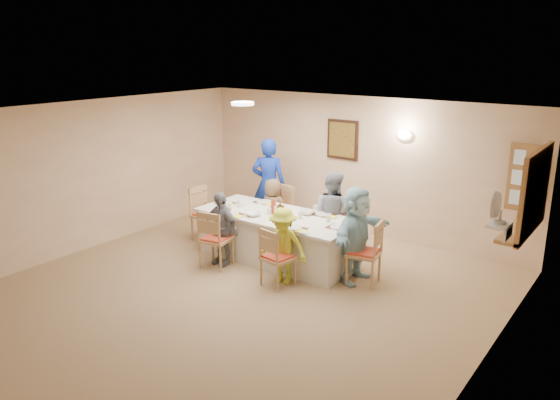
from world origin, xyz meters
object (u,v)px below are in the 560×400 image
Objects in this scene: desk_fan at (498,211)px; diner_back_left at (273,210)px; chair_front_left at (216,238)px; diner_front_left at (221,228)px; serving_hatch at (535,192)px; diner_back_right at (332,214)px; chair_back_right at (335,227)px; condiment_ketchup at (273,206)px; diner_right_end at (357,235)px; chair_left_end at (207,214)px; dining_table at (277,237)px; chair_front_right at (278,256)px; chair_right_end at (364,252)px; caregiver at (269,184)px; diner_front_right at (283,246)px; chair_back_left at (277,213)px.

desk_fan is 0.27× the size of diner_back_left.
diner_front_left is at bearing -100.77° from chair_front_left.
diner_back_right is (-2.95, -0.20, -0.79)m from serving_hatch.
condiment_ketchup is at bearing -135.05° from chair_back_right.
diner_right_end is 1.51m from condiment_ketchup.
chair_left_end is (-5.10, -0.88, -1.02)m from serving_hatch.
desk_fan is 0.11× the size of dining_table.
serving_hatch reaches higher than desk_fan.
serving_hatch is at bearing 22.89° from diner_front_left.
condiment_ketchup is at bearing -39.49° from chair_front_right.
chair_right_end is 1.19m from diner_back_right.
condiment_ketchup is (0.52, 0.80, 0.41)m from chair_front_left.
caregiver reaches higher than diner_front_left.
desk_fan is 0.25× the size of diner_front_left.
diner_right_end is (2.02, 0.68, 0.13)m from diner_front_left.
condiment_ketchup is (-1.63, 0.00, 0.40)m from chair_right_end.
condiment_ketchup is (-0.68, -0.68, 0.17)m from diner_back_right.
chair_front_left is 0.79× the size of diner_front_left.
diner_front_left reaches higher than condiment_ketchup.
dining_table is 2.81× the size of chair_front_left.
diner_front_right reaches higher than dining_table.
serving_hatch reaches higher than dining_table.
chair_back_left is 1.48m from diner_front_left.
diner_back_right reaches higher than chair_back_left.
serving_hatch is at bearing 13.91° from dining_table.
diner_front_right is 1.08m from diner_right_end.
chair_front_left is at bearing 51.11° from diner_back_right.
chair_back_left reaches higher than chair_back_right.
chair_front_right is at bearing -45.35° from chair_back_left.
serving_hatch is 2.43m from diner_right_end.
chair_left_end is 1.17m from diner_back_left.
diner_right_end is (2.97, 0.00, 0.23)m from chair_left_end.
desk_fan reaches higher than chair_right_end.
diner_front_right reaches higher than chair_front_left.
serving_hatch reaches higher than chair_left_end.
chair_front_right is 1.14m from condiment_ketchup.
caregiver reaches higher than condiment_ketchup.
serving_hatch is 4.59m from chair_front_left.
diner_right_end is at bearing -125.56° from chair_front_right.
chair_front_left is (0.00, -1.60, -0.01)m from chair_back_left.
chair_left_end is (-2.15, -0.80, 0.03)m from chair_back_right.
diner_front_left is at bearing -124.07° from chair_left_end.
chair_left_end is at bearing 146.70° from diner_front_left.
chair_back_left is 2.00m from chair_front_right.
chair_front_right is 3.64× the size of condiment_ketchup.
diner_back_left is 1.21m from diner_back_right.
desk_fan is 0.32× the size of chair_front_left.
diner_back_left is at bearing 120.87° from diner_front_right.
chair_front_right is 1.24m from chair_right_end.
chair_back_right is at bearing -137.64° from chair_front_left.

